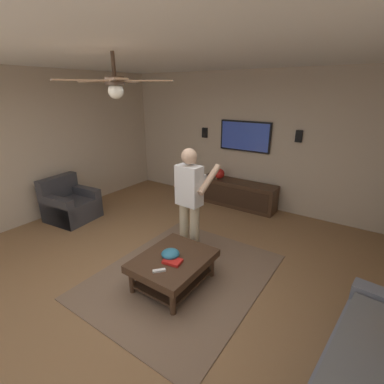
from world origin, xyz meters
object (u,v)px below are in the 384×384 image
person_standing (190,197)px  ceiling_fan (115,84)px  media_console (237,194)px  tv (245,136)px  bowl (170,254)px  book (173,261)px  coffee_table (173,264)px  remote_white (159,271)px  armchair (70,205)px  wall_speaker_left (299,136)px  vase_round (219,174)px  wall_speaker_right (205,133)px

person_standing → ceiling_fan: (-0.96, 0.28, 1.51)m
media_console → tv: bearing=-180.0°
bowl → book: size_ratio=1.04×
bowl → ceiling_fan: size_ratio=0.20×
coffee_table → ceiling_fan: size_ratio=0.88×
tv → remote_white: bearing=9.1°
armchair → wall_speaker_left: 4.56m
vase_round → person_standing: bearing=-162.2°
media_console → bowl: bearing=9.3°
tv → armchair: bearing=-41.8°
ceiling_fan → book: bearing=-75.9°
book → wall_speaker_right: bearing=106.8°
book → ceiling_fan: bearing=-175.0°
coffee_table → media_console: 2.90m
tv → person_standing: (-2.37, -0.25, -0.55)m
armchair → coffee_table: bearing=-15.0°
vase_round → bowl: bearing=-162.6°
armchair → coffee_table: 2.91m
wall_speaker_right → person_standing: bearing=-152.4°
bowl → ceiling_fan: (-0.22, 0.50, 1.99)m
remote_white → tv: bearing=49.9°
vase_round → book: bearing=-161.4°
armchair → bowl: armchair is taller
tv → ceiling_fan: (-3.33, 0.03, 0.96)m
media_console → person_standing: (-2.13, -0.25, 0.66)m
person_standing → ceiling_fan: ceiling_fan is taller
person_standing → ceiling_fan: bearing=167.8°
person_standing → book: person_standing is taller
person_standing → media_console: bearing=10.7°
armchair → remote_white: size_ratio=5.96×
vase_round → tv: bearing=-57.9°
bowl → vase_round: (2.85, 0.89, 0.21)m
wall_speaker_left → tv: bearing=90.7°
wall_speaker_left → media_console: bearing=103.2°
remote_white → vase_round: (3.15, 0.97, 0.25)m
vase_round → wall_speaker_right: bearing=63.9°
ceiling_fan → coffee_table: bearing=-65.6°
coffee_table → vase_round: bearing=18.0°
coffee_table → wall_speaker_left: (3.11, -0.58, 1.28)m
armchair → coffee_table: size_ratio=0.89×
ceiling_fan → wall_speaker_left: bearing=-18.3°
armchair → person_standing: bearing=-0.1°
coffee_table → remote_white: bearing=-171.7°
armchair → remote_white: 3.02m
armchair → wall_speaker_left: wall_speaker_left is taller
media_console → ceiling_fan: bearing=-0.5°
book → vase_round: vase_round is taller
coffee_table → ceiling_fan: ceiling_fan is taller
coffee_table → book: size_ratio=4.55×
vase_round → wall_speaker_right: size_ratio=1.00×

